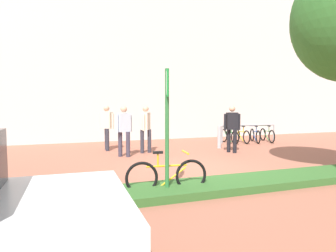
{
  "coord_description": "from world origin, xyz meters",
  "views": [
    {
      "loc": [
        -3.59,
        -7.71,
        1.8
      ],
      "look_at": [
        -0.36,
        1.3,
        1.08
      ],
      "focal_mm": 32.35,
      "sensor_mm": 36.0,
      "label": 1
    }
  ],
  "objects_px": {
    "bollard_steel": "(219,137)",
    "person_shirt_blue": "(146,126)",
    "person_suited_navy": "(232,126)",
    "person_casual_tan": "(107,125)",
    "bike_at_sign": "(167,176)",
    "bike_rack_cluster": "(248,135)",
    "parking_sign_post": "(167,113)",
    "person_shirt_white": "(124,128)"
  },
  "relations": [
    {
      "from": "bollard_steel",
      "to": "person_shirt_blue",
      "type": "relative_size",
      "value": 0.52
    },
    {
      "from": "person_suited_navy",
      "to": "person_casual_tan",
      "type": "xyz_separation_m",
      "value": [
        -4.24,
        2.05,
        0.0
      ]
    },
    {
      "from": "bike_at_sign",
      "to": "bike_rack_cluster",
      "type": "height_order",
      "value": "bike_at_sign"
    },
    {
      "from": "parking_sign_post",
      "to": "person_casual_tan",
      "type": "xyz_separation_m",
      "value": [
        -0.27,
        6.13,
        -0.63
      ]
    },
    {
      "from": "person_shirt_white",
      "to": "bike_rack_cluster",
      "type": "bearing_deg",
      "value": 15.88
    },
    {
      "from": "person_shirt_white",
      "to": "person_shirt_blue",
      "type": "distance_m",
      "value": 1.05
    },
    {
      "from": "bike_at_sign",
      "to": "bollard_steel",
      "type": "bearing_deg",
      "value": 51.37
    },
    {
      "from": "bike_at_sign",
      "to": "bollard_steel",
      "type": "relative_size",
      "value": 1.86
    },
    {
      "from": "person_suited_navy",
      "to": "person_shirt_blue",
      "type": "relative_size",
      "value": 1.0
    },
    {
      "from": "bike_rack_cluster",
      "to": "bike_at_sign",
      "type": "bearing_deg",
      "value": -135.1
    },
    {
      "from": "bike_rack_cluster",
      "to": "person_shirt_blue",
      "type": "relative_size",
      "value": 1.54
    },
    {
      "from": "parking_sign_post",
      "to": "bike_at_sign",
      "type": "distance_m",
      "value": 1.27
    },
    {
      "from": "person_shirt_white",
      "to": "person_casual_tan",
      "type": "height_order",
      "value": "same"
    },
    {
      "from": "bike_at_sign",
      "to": "person_shirt_white",
      "type": "distance_m",
      "value": 4.43
    },
    {
      "from": "parking_sign_post",
      "to": "bike_rack_cluster",
      "type": "distance_m",
      "value": 8.92
    },
    {
      "from": "person_shirt_white",
      "to": "person_suited_navy",
      "type": "bearing_deg",
      "value": -6.71
    },
    {
      "from": "person_shirt_white",
      "to": "person_casual_tan",
      "type": "bearing_deg",
      "value": 102.13
    },
    {
      "from": "parking_sign_post",
      "to": "bollard_steel",
      "type": "height_order",
      "value": "parking_sign_post"
    },
    {
      "from": "parking_sign_post",
      "to": "person_casual_tan",
      "type": "relative_size",
      "value": 1.44
    },
    {
      "from": "bike_rack_cluster",
      "to": "person_shirt_white",
      "type": "distance_m",
      "value": 6.41
    },
    {
      "from": "bike_at_sign",
      "to": "bollard_steel",
      "type": "xyz_separation_m",
      "value": [
        4.03,
        5.04,
        0.1
      ]
    },
    {
      "from": "bollard_steel",
      "to": "bike_rack_cluster",
      "type": "bearing_deg",
      "value": 27.18
    },
    {
      "from": "person_shirt_blue",
      "to": "bollard_steel",
      "type": "bearing_deg",
      "value": 2.3
    },
    {
      "from": "bollard_steel",
      "to": "person_shirt_white",
      "type": "bearing_deg",
      "value": -170.72
    },
    {
      "from": "parking_sign_post",
      "to": "bike_at_sign",
      "type": "height_order",
      "value": "parking_sign_post"
    },
    {
      "from": "parking_sign_post",
      "to": "person_casual_tan",
      "type": "height_order",
      "value": "parking_sign_post"
    },
    {
      "from": "bollard_steel",
      "to": "person_shirt_white",
      "type": "distance_m",
      "value": 4.1
    },
    {
      "from": "person_shirt_blue",
      "to": "person_shirt_white",
      "type": "bearing_deg",
      "value": -149.66
    },
    {
      "from": "person_casual_tan",
      "to": "bollard_steel",
      "type": "bearing_deg",
      "value": -12.19
    },
    {
      "from": "parking_sign_post",
      "to": "person_suited_navy",
      "type": "bearing_deg",
      "value": 45.75
    },
    {
      "from": "bike_at_sign",
      "to": "person_shirt_white",
      "type": "xyz_separation_m",
      "value": [
        0.02,
        4.39,
        0.63
      ]
    },
    {
      "from": "bike_rack_cluster",
      "to": "person_casual_tan",
      "type": "relative_size",
      "value": 1.54
    },
    {
      "from": "person_casual_tan",
      "to": "person_suited_navy",
      "type": "bearing_deg",
      "value": -25.84
    },
    {
      "from": "person_suited_navy",
      "to": "person_shirt_blue",
      "type": "xyz_separation_m",
      "value": [
        -2.99,
        0.99,
        0.0
      ]
    },
    {
      "from": "bike_at_sign",
      "to": "person_casual_tan",
      "type": "height_order",
      "value": "person_casual_tan"
    },
    {
      "from": "bike_at_sign",
      "to": "person_casual_tan",
      "type": "relative_size",
      "value": 0.97
    },
    {
      "from": "person_suited_navy",
      "to": "bike_at_sign",
      "type": "bearing_deg",
      "value": -134.92
    },
    {
      "from": "bollard_steel",
      "to": "person_shirt_blue",
      "type": "bearing_deg",
      "value": -177.7
    },
    {
      "from": "person_suited_navy",
      "to": "person_casual_tan",
      "type": "height_order",
      "value": "same"
    },
    {
      "from": "parking_sign_post",
      "to": "person_shirt_white",
      "type": "bearing_deg",
      "value": 89.14
    },
    {
      "from": "bike_rack_cluster",
      "to": "person_casual_tan",
      "type": "bearing_deg",
      "value": -178.67
    },
    {
      "from": "parking_sign_post",
      "to": "bollard_steel",
      "type": "bearing_deg",
      "value": 51.81
    }
  ]
}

